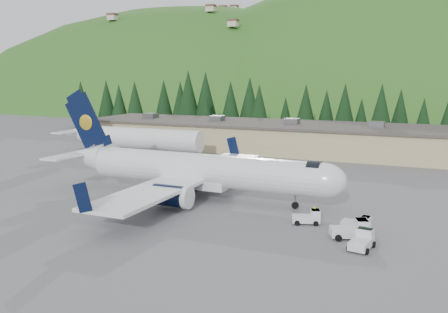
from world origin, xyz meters
TOP-DOWN VIEW (x-y plane):
  - ground at (0.00, 0.00)m, footprint 600.00×600.00m
  - airliner at (-1.06, 0.02)m, footprint 36.16×33.86m
  - second_airliner at (-24.92, 22.00)m, footprint 27.50×11.00m
  - baggage_tug_a at (18.06, -7.66)m, footprint 3.61×2.83m
  - baggage_tug_b at (18.22, -5.05)m, footprint 2.74×1.87m
  - baggage_tug_c at (19.20, -9.94)m, footprint 2.12×3.08m
  - terminal_building at (-5.01, 38.00)m, footprint 71.00×17.00m
  - baggage_tug_d at (13.49, -4.93)m, footprint 2.92×2.22m
  - ramp_worker at (13.88, -4.27)m, footprint 0.69×0.60m
  - tree_line at (-10.64, 62.36)m, footprint 112.29×17.68m

SIDE VIEW (x-z plane):
  - ground at x=0.00m, z-range 0.00..0.00m
  - baggage_tug_b at x=18.22m, z-range -0.07..1.31m
  - baggage_tug_d at x=13.49m, z-range -0.07..1.34m
  - baggage_tug_c at x=19.20m, z-range -0.08..1.46m
  - baggage_tug_a at x=18.06m, z-range -0.09..1.64m
  - ramp_worker at x=13.88m, z-range 0.00..1.59m
  - terminal_building at x=-5.01m, z-range -0.43..5.67m
  - airliner at x=-1.06m, z-range -2.81..9.23m
  - second_airliner at x=-24.92m, z-range -1.70..8.35m
  - tree_line at x=-10.64m, z-range 0.06..14.18m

